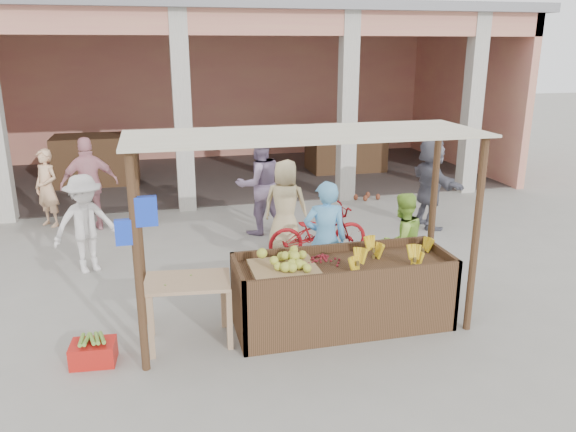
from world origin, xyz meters
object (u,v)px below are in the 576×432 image
object	(u,v)px
side_table	(188,291)
vendor_green	(402,239)
fruit_stall	(343,295)
motorcycle	(318,231)
red_crate	(93,353)
vendor_blue	(325,236)

from	to	relation	value
side_table	vendor_green	xyz separation A→B (m)	(3.01, 0.85, 0.09)
fruit_stall	vendor_green	xyz separation A→B (m)	(1.16, 0.88, 0.33)
fruit_stall	motorcycle	xyz separation A→B (m)	(0.36, 2.28, 0.05)
vendor_green	red_crate	bearing A→B (deg)	-0.16
red_crate	side_table	bearing A→B (deg)	16.54
fruit_stall	motorcycle	distance (m)	2.31
side_table	vendor_blue	xyz separation A→B (m)	(1.89, 0.85, 0.23)
red_crate	motorcycle	world-z (taller)	motorcycle
red_crate	vendor_green	size ratio (longest dim) A/B	0.32
vendor_green	motorcycle	distance (m)	1.64
red_crate	motorcycle	xyz separation A→B (m)	(3.26, 2.47, 0.33)
fruit_stall	motorcycle	size ratio (longest dim) A/B	1.50
fruit_stall	motorcycle	world-z (taller)	motorcycle
side_table	motorcycle	world-z (taller)	motorcycle
side_table	motorcycle	distance (m)	3.16
side_table	vendor_blue	size ratio (longest dim) A/B	0.59
vendor_blue	side_table	bearing A→B (deg)	33.33
red_crate	fruit_stall	bearing A→B (deg)	8.55
fruit_stall	vendor_green	distance (m)	1.49
side_table	motorcycle	size ratio (longest dim) A/B	0.59
vendor_blue	red_crate	bearing A→B (deg)	29.07
fruit_stall	side_table	size ratio (longest dim) A/B	2.54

